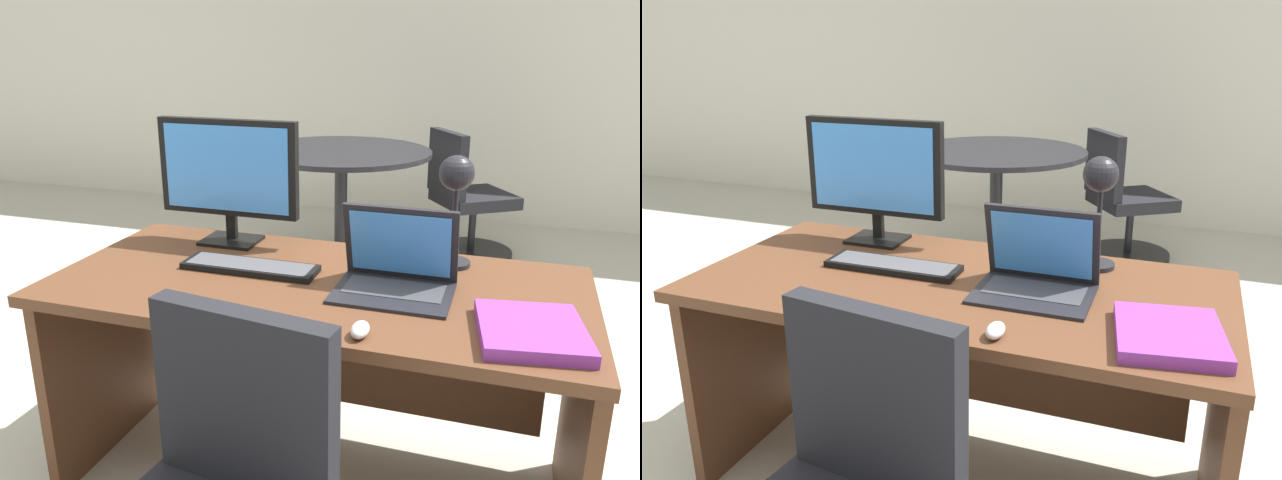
# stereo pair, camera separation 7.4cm
# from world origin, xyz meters

# --- Properties ---
(ground) EXTENTS (12.00, 12.00, 0.00)m
(ground) POSITION_xyz_m (0.00, 1.50, 0.00)
(ground) COLOR #B7B2A3
(back_wall) EXTENTS (10.00, 0.10, 2.80)m
(back_wall) POSITION_xyz_m (0.00, 3.47, 1.40)
(back_wall) COLOR silver
(back_wall) RESTS_ON ground
(desk) EXTENTS (1.62, 0.77, 0.73)m
(desk) POSITION_xyz_m (0.00, 0.05, 0.52)
(desk) COLOR #56331E
(desk) RESTS_ON ground
(monitor) EXTENTS (0.52, 0.16, 0.44)m
(monitor) POSITION_xyz_m (-0.41, 0.27, 0.99)
(monitor) COLOR black
(monitor) RESTS_ON desk
(laptop) EXTENTS (0.34, 0.26, 0.25)m
(laptop) POSITION_xyz_m (0.24, 0.02, 0.81)
(laptop) COLOR black
(laptop) RESTS_ON desk
(keyboard) EXTENTS (0.44, 0.13, 0.02)m
(keyboard) POSITION_xyz_m (-0.23, 0.03, 0.74)
(keyboard) COLOR black
(keyboard) RESTS_ON desk
(mouse) EXTENTS (0.05, 0.08, 0.04)m
(mouse) POSITION_xyz_m (0.22, -0.32, 0.75)
(mouse) COLOR silver
(mouse) RESTS_ON desk
(desk_lamp) EXTENTS (0.12, 0.14, 0.37)m
(desk_lamp) POSITION_xyz_m (0.38, 0.25, 1.00)
(desk_lamp) COLOR black
(desk_lamp) RESTS_ON desk
(book) EXTENTS (0.30, 0.33, 0.03)m
(book) POSITION_xyz_m (0.63, -0.19, 0.75)
(book) COLOR purple
(book) RESTS_ON desk
(meeting_table) EXTENTS (1.11, 1.11, 0.78)m
(meeting_table) POSITION_xyz_m (-0.50, 2.00, 0.59)
(meeting_table) COLOR black
(meeting_table) RESTS_ON ground
(meeting_chair_near) EXTENTS (0.65, 0.64, 0.86)m
(meeting_chair_near) POSITION_xyz_m (0.24, 2.50, 0.35)
(meeting_chair_near) COLOR black
(meeting_chair_near) RESTS_ON ground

